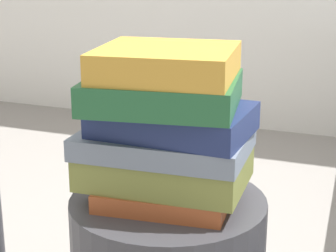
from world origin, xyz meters
The scene contains 6 objects.
book_rust centered at (0.00, 0.00, 0.48)m, with size 0.22×0.19×0.03m, color #994723.
book_olive centered at (-0.01, 0.00, 0.52)m, with size 0.28×0.18×0.06m, color olive.
book_slate centered at (-0.01, 0.00, 0.57)m, with size 0.29×0.19×0.04m, color slate.
book_navy centered at (0.01, 0.00, 0.61)m, with size 0.26×0.18×0.05m, color #19234C.
book_forest centered at (-0.01, -0.01, 0.66)m, with size 0.25×0.21×0.05m, color #1E512D.
book_ochre centered at (0.00, -0.01, 0.71)m, with size 0.22×0.21×0.05m, color #B7842D.
Camera 1 is at (0.35, -0.90, 0.89)m, focal length 63.54 mm.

